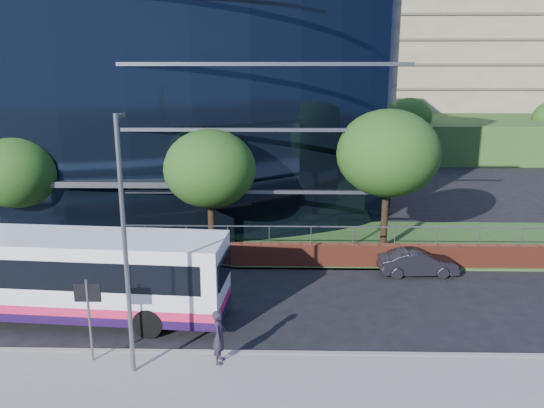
{
  "coord_description": "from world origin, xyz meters",
  "views": [
    {
      "loc": [
        10.67,
        -16.94,
        9.31
      ],
      "look_at": [
        10.12,
        8.0,
        3.0
      ],
      "focal_mm": 35.0,
      "sensor_mm": 36.0,
      "label": 1
    }
  ],
  "objects_px": {
    "tree_far_d": "(388,153)",
    "city_bus": "(70,275)",
    "pedestrian": "(219,337)",
    "tree_far_c": "(210,169)",
    "street_sign": "(88,303)",
    "parked_car": "(418,263)",
    "tree_far_b": "(17,173)",
    "tree_dist_e": "(410,117)",
    "streetlight_east": "(125,240)"
  },
  "relations": [
    {
      "from": "tree_far_d",
      "to": "city_bus",
      "type": "distance_m",
      "value": 16.12
    },
    {
      "from": "city_bus",
      "to": "pedestrian",
      "type": "distance_m",
      "value": 6.99
    },
    {
      "from": "tree_far_c",
      "to": "tree_far_d",
      "type": "height_order",
      "value": "tree_far_d"
    },
    {
      "from": "street_sign",
      "to": "tree_far_d",
      "type": "bearing_deg",
      "value": 45.22
    },
    {
      "from": "tree_far_c",
      "to": "city_bus",
      "type": "bearing_deg",
      "value": -121.46
    },
    {
      "from": "pedestrian",
      "to": "city_bus",
      "type": "bearing_deg",
      "value": 65.8
    },
    {
      "from": "city_bus",
      "to": "pedestrian",
      "type": "relative_size",
      "value": 6.89
    },
    {
      "from": "city_bus",
      "to": "parked_car",
      "type": "height_order",
      "value": "city_bus"
    },
    {
      "from": "street_sign",
      "to": "tree_far_c",
      "type": "distance_m",
      "value": 11.14
    },
    {
      "from": "tree_far_b",
      "to": "tree_dist_e",
      "type": "relative_size",
      "value": 0.93
    },
    {
      "from": "tree_far_d",
      "to": "tree_dist_e",
      "type": "bearing_deg",
      "value": 75.07
    },
    {
      "from": "tree_far_b",
      "to": "tree_far_c",
      "type": "xyz_separation_m",
      "value": [
        10.0,
        -0.5,
        0.33
      ]
    },
    {
      "from": "tree_far_c",
      "to": "tree_far_d",
      "type": "distance_m",
      "value": 9.08
    },
    {
      "from": "street_sign",
      "to": "parked_car",
      "type": "bearing_deg",
      "value": 32.92
    },
    {
      "from": "tree_far_c",
      "to": "tree_far_b",
      "type": "bearing_deg",
      "value": 177.14
    },
    {
      "from": "streetlight_east",
      "to": "parked_car",
      "type": "relative_size",
      "value": 2.22
    },
    {
      "from": "streetlight_east",
      "to": "street_sign",
      "type": "bearing_deg",
      "value": 158.64
    },
    {
      "from": "tree_dist_e",
      "to": "parked_car",
      "type": "distance_m",
      "value": 34.48
    },
    {
      "from": "tree_dist_e",
      "to": "pedestrian",
      "type": "relative_size",
      "value": 3.64
    },
    {
      "from": "tree_dist_e",
      "to": "tree_far_c",
      "type": "bearing_deg",
      "value": -118.74
    },
    {
      "from": "tree_far_c",
      "to": "parked_car",
      "type": "xyz_separation_m",
      "value": [
        9.96,
        -2.52,
        -3.94
      ]
    },
    {
      "from": "street_sign",
      "to": "city_bus",
      "type": "distance_m",
      "value": 3.89
    },
    {
      "from": "pedestrian",
      "to": "street_sign",
      "type": "bearing_deg",
      "value": 94.47
    },
    {
      "from": "tree_dist_e",
      "to": "street_sign",
      "type": "bearing_deg",
      "value": -115.12
    },
    {
      "from": "street_sign",
      "to": "city_bus",
      "type": "relative_size",
      "value": 0.23
    },
    {
      "from": "tree_far_d",
      "to": "parked_car",
      "type": "relative_size",
      "value": 2.06
    },
    {
      "from": "tree_far_d",
      "to": "tree_dist_e",
      "type": "xyz_separation_m",
      "value": [
        8.0,
        30.0,
        -0.65
      ]
    },
    {
      "from": "city_bus",
      "to": "tree_far_b",
      "type": "bearing_deg",
      "value": 130.2
    },
    {
      "from": "tree_far_b",
      "to": "parked_car",
      "type": "relative_size",
      "value": 1.68
    },
    {
      "from": "pedestrian",
      "to": "tree_dist_e",
      "type": "bearing_deg",
      "value": -15.32
    },
    {
      "from": "tree_far_d",
      "to": "city_bus",
      "type": "height_order",
      "value": "tree_far_d"
    },
    {
      "from": "parked_car",
      "to": "tree_far_c",
      "type": "bearing_deg",
      "value": 73.05
    },
    {
      "from": "tree_far_b",
      "to": "tree_far_d",
      "type": "xyz_separation_m",
      "value": [
        19.0,
        0.5,
        0.98
      ]
    },
    {
      "from": "tree_far_b",
      "to": "tree_far_c",
      "type": "distance_m",
      "value": 10.02
    },
    {
      "from": "tree_far_c",
      "to": "tree_dist_e",
      "type": "relative_size",
      "value": 1.0
    },
    {
      "from": "tree_far_d",
      "to": "parked_car",
      "type": "height_order",
      "value": "tree_far_d"
    },
    {
      "from": "tree_far_b",
      "to": "tree_far_d",
      "type": "distance_m",
      "value": 19.03
    },
    {
      "from": "tree_far_d",
      "to": "parked_car",
      "type": "distance_m",
      "value": 5.87
    },
    {
      "from": "tree_dist_e",
      "to": "pedestrian",
      "type": "height_order",
      "value": "tree_dist_e"
    },
    {
      "from": "street_sign",
      "to": "tree_far_b",
      "type": "distance_m",
      "value": 13.54
    },
    {
      "from": "tree_far_b",
      "to": "streetlight_east",
      "type": "bearing_deg",
      "value": -52.37
    },
    {
      "from": "street_sign",
      "to": "tree_far_b",
      "type": "bearing_deg",
      "value": 124.08
    },
    {
      "from": "street_sign",
      "to": "parked_car",
      "type": "xyz_separation_m",
      "value": [
        12.46,
        8.07,
        -1.55
      ]
    },
    {
      "from": "street_sign",
      "to": "tree_far_d",
      "type": "xyz_separation_m",
      "value": [
        11.5,
        11.59,
        3.04
      ]
    },
    {
      "from": "tree_far_b",
      "to": "pedestrian",
      "type": "xyz_separation_m",
      "value": [
        11.65,
        -11.12,
        -3.16
      ]
    },
    {
      "from": "tree_far_d",
      "to": "streetlight_east",
      "type": "relative_size",
      "value": 0.93
    },
    {
      "from": "parked_car",
      "to": "tree_far_d",
      "type": "bearing_deg",
      "value": 12.53
    },
    {
      "from": "tree_dist_e",
      "to": "city_bus",
      "type": "distance_m",
      "value": 43.92
    },
    {
      "from": "parked_car",
      "to": "tree_far_b",
      "type": "bearing_deg",
      "value": 78.65
    },
    {
      "from": "tree_dist_e",
      "to": "parked_car",
      "type": "height_order",
      "value": "tree_dist_e"
    }
  ]
}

